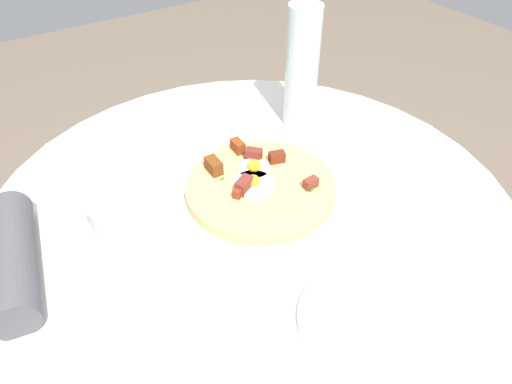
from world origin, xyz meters
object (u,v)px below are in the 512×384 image
(fork, at_px, (89,184))
(water_bottle, at_px, (302,68))
(dining_table, at_px, (252,263))
(breakfast_pizza, at_px, (259,186))
(pizza_plate, at_px, (260,194))
(bread_plate, at_px, (361,320))
(water_glass, at_px, (115,231))
(knife, at_px, (71,192))
(salt_shaker, at_px, (170,301))

(fork, xyz_separation_m, water_bottle, (0.48, -0.03, 0.13))
(dining_table, bearing_deg, breakfast_pizza, 25.47)
(pizza_plate, relative_size, bread_plate, 1.80)
(breakfast_pizza, distance_m, water_glass, 0.28)
(dining_table, relative_size, knife, 5.48)
(salt_shaker, bearing_deg, knife, 97.84)
(bread_plate, xyz_separation_m, fork, (-0.23, 0.51, 0.00))
(dining_table, bearing_deg, knife, 142.39)
(fork, bearing_deg, salt_shaker, 177.76)
(bread_plate, distance_m, water_glass, 0.40)
(dining_table, relative_size, breakfast_pizza, 3.51)
(breakfast_pizza, height_order, salt_shaker, breakfast_pizza)
(knife, height_order, water_glass, water_glass)
(bread_plate, xyz_separation_m, water_glass, (-0.25, 0.31, 0.06))
(dining_table, height_order, knife, knife)
(dining_table, height_order, bread_plate, bread_plate)
(breakfast_pizza, bearing_deg, bread_plate, -95.54)
(fork, height_order, water_glass, water_glass)
(water_bottle, bearing_deg, breakfast_pizza, -142.65)
(water_glass, bearing_deg, pizza_plate, 0.34)
(bread_plate, relative_size, water_bottle, 0.69)
(water_bottle, bearing_deg, salt_shaker, -146.49)
(breakfast_pizza, relative_size, water_bottle, 1.05)
(breakfast_pizza, relative_size, salt_shaker, 6.23)
(breakfast_pizza, xyz_separation_m, knife, (-0.30, 0.20, -0.02))
(knife, bearing_deg, pizza_plate, -128.30)
(bread_plate, height_order, water_bottle, water_bottle)
(water_bottle, bearing_deg, bread_plate, -117.59)
(fork, relative_size, salt_shaker, 3.99)
(fork, bearing_deg, dining_table, -136.03)
(dining_table, bearing_deg, water_bottle, 36.32)
(bread_plate, xyz_separation_m, knife, (-0.27, 0.51, 0.00))
(breakfast_pizza, bearing_deg, water_glass, -179.04)
(dining_table, xyz_separation_m, water_bottle, (0.25, 0.18, 0.30))
(water_glass, distance_m, water_bottle, 0.53)
(pizza_plate, height_order, breakfast_pizza, breakfast_pizza)
(pizza_plate, relative_size, water_glass, 2.71)
(water_bottle, bearing_deg, fork, 176.03)
(pizza_plate, distance_m, bread_plate, 0.31)
(breakfast_pizza, xyz_separation_m, salt_shaker, (-0.25, -0.14, -0.00))
(water_glass, relative_size, water_bottle, 0.46)
(fork, relative_size, water_glass, 1.47)
(pizza_plate, bearing_deg, water_glass, -179.66)
(dining_table, height_order, water_bottle, water_bottle)
(pizza_plate, bearing_deg, fork, 141.99)
(dining_table, xyz_separation_m, knife, (-0.27, 0.21, 0.18))
(breakfast_pizza, relative_size, knife, 1.56)
(breakfast_pizza, height_order, water_bottle, water_bottle)
(bread_plate, xyz_separation_m, water_bottle, (0.25, 0.48, 0.13))
(water_glass, bearing_deg, knife, 96.29)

